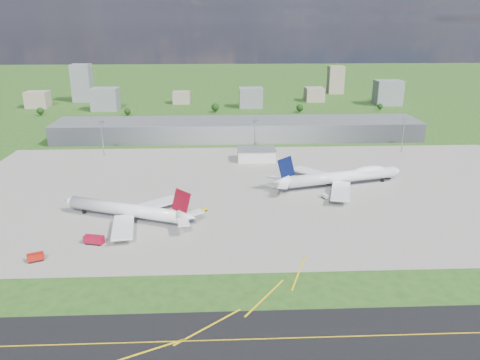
{
  "coord_description": "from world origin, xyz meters",
  "views": [
    {
      "loc": [
        -15.52,
        -216.49,
        94.78
      ],
      "look_at": [
        -4.5,
        31.75,
        9.0
      ],
      "focal_mm": 35.0,
      "sensor_mm": 36.0,
      "label": 1
    }
  ],
  "objects_px": {
    "van_white_near": "(325,196)",
    "van_white_far": "(387,176)",
    "airliner_blue_quad": "(342,177)",
    "tug_yellow": "(204,210)",
    "fire_truck": "(94,240)",
    "crash_tender": "(36,258)",
    "airliner_red_twin": "(129,210)"
  },
  "relations": [
    {
      "from": "crash_tender",
      "to": "van_white_far",
      "type": "bearing_deg",
      "value": 4.83
    },
    {
      "from": "fire_truck",
      "to": "van_white_near",
      "type": "xyz_separation_m",
      "value": [
        114.46,
        50.9,
        -0.72
      ]
    },
    {
      "from": "fire_truck",
      "to": "tug_yellow",
      "type": "xyz_separation_m",
      "value": [
        47.86,
        35.18,
        -1.07
      ]
    },
    {
      "from": "airliner_red_twin",
      "to": "crash_tender",
      "type": "distance_m",
      "value": 50.78
    },
    {
      "from": "fire_truck",
      "to": "crash_tender",
      "type": "xyz_separation_m",
      "value": [
        -20.2,
        -14.72,
        -0.23
      ]
    },
    {
      "from": "fire_truck",
      "to": "tug_yellow",
      "type": "distance_m",
      "value": 59.4
    },
    {
      "from": "airliner_blue_quad",
      "to": "crash_tender",
      "type": "bearing_deg",
      "value": -164.66
    },
    {
      "from": "van_white_far",
      "to": "tug_yellow",
      "type": "bearing_deg",
      "value": -157.86
    },
    {
      "from": "airliner_blue_quad",
      "to": "crash_tender",
      "type": "height_order",
      "value": "airliner_blue_quad"
    },
    {
      "from": "fire_truck",
      "to": "crash_tender",
      "type": "distance_m",
      "value": 25.0
    },
    {
      "from": "airliner_red_twin",
      "to": "crash_tender",
      "type": "xyz_separation_m",
      "value": [
        -31.32,
        -39.8,
        -3.72
      ]
    },
    {
      "from": "crash_tender",
      "to": "airliner_red_twin",
      "type": "bearing_deg",
      "value": 28.13
    },
    {
      "from": "fire_truck",
      "to": "tug_yellow",
      "type": "height_order",
      "value": "fire_truck"
    },
    {
      "from": "airliner_red_twin",
      "to": "van_white_far",
      "type": "height_order",
      "value": "airliner_red_twin"
    },
    {
      "from": "airliner_red_twin",
      "to": "airliner_blue_quad",
      "type": "distance_m",
      "value": 126.07
    },
    {
      "from": "van_white_near",
      "to": "van_white_far",
      "type": "height_order",
      "value": "van_white_far"
    },
    {
      "from": "airliner_blue_quad",
      "to": "van_white_far",
      "type": "height_order",
      "value": "airliner_blue_quad"
    },
    {
      "from": "airliner_blue_quad",
      "to": "fire_truck",
      "type": "distance_m",
      "value": 146.75
    },
    {
      "from": "tug_yellow",
      "to": "van_white_far",
      "type": "distance_m",
      "value": 123.12
    },
    {
      "from": "fire_truck",
      "to": "van_white_near",
      "type": "distance_m",
      "value": 125.27
    },
    {
      "from": "airliner_red_twin",
      "to": "fire_truck",
      "type": "distance_m",
      "value": 27.66
    },
    {
      "from": "airliner_blue_quad",
      "to": "tug_yellow",
      "type": "height_order",
      "value": "airliner_blue_quad"
    },
    {
      "from": "fire_truck",
      "to": "airliner_blue_quad",
      "type": "bearing_deg",
      "value": 42.25
    },
    {
      "from": "airliner_red_twin",
      "to": "crash_tender",
      "type": "relative_size",
      "value": 9.98
    },
    {
      "from": "fire_truck",
      "to": "van_white_far",
      "type": "distance_m",
      "value": 181.46
    },
    {
      "from": "van_white_far",
      "to": "airliner_blue_quad",
      "type": "bearing_deg",
      "value": -158.0
    },
    {
      "from": "airliner_blue_quad",
      "to": "tug_yellow",
      "type": "relative_size",
      "value": 23.39
    },
    {
      "from": "tug_yellow",
      "to": "van_white_near",
      "type": "xyz_separation_m",
      "value": [
        66.6,
        15.73,
        0.34
      ]
    },
    {
      "from": "van_white_near",
      "to": "van_white_far",
      "type": "xyz_separation_m",
      "value": [
        46.55,
        32.8,
        0.12
      ]
    },
    {
      "from": "airliner_blue_quad",
      "to": "crash_tender",
      "type": "distance_m",
      "value": 171.55
    },
    {
      "from": "tug_yellow",
      "to": "crash_tender",
      "type": "bearing_deg",
      "value": 169.39
    },
    {
      "from": "van_white_near",
      "to": "van_white_far",
      "type": "relative_size",
      "value": 0.97
    }
  ]
}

